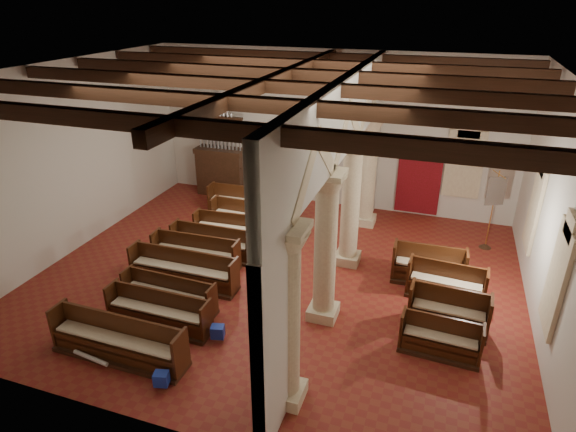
% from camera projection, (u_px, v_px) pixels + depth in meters
% --- Properties ---
extents(floor, '(14.00, 14.00, 0.00)m').
position_uv_depth(floor, '(278.00, 276.00, 14.58)').
color(floor, maroon).
rests_on(floor, ground).
extents(ceiling, '(14.00, 14.00, 0.00)m').
position_uv_depth(ceiling, '(276.00, 72.00, 12.06)').
color(ceiling, black).
rests_on(ceiling, wall_back).
extents(wall_back, '(14.00, 0.02, 6.00)m').
position_uv_depth(wall_back, '(330.00, 131.00, 18.48)').
color(wall_back, beige).
rests_on(wall_back, floor).
extents(wall_front, '(14.00, 0.02, 6.00)m').
position_uv_depth(wall_front, '(157.00, 303.00, 8.16)').
color(wall_front, beige).
rests_on(wall_front, floor).
extents(wall_left, '(0.02, 12.00, 6.00)m').
position_uv_depth(wall_left, '(72.00, 158.00, 15.36)').
color(wall_left, beige).
rests_on(wall_left, floor).
extents(wall_right, '(0.02, 12.00, 6.00)m').
position_uv_depth(wall_right, '(558.00, 218.00, 11.28)').
color(wall_right, beige).
rests_on(wall_right, floor).
extents(ceiling_beams, '(13.80, 11.80, 0.30)m').
position_uv_depth(ceiling_beams, '(276.00, 79.00, 12.14)').
color(ceiling_beams, '#3C1F13').
rests_on(ceiling_beams, wall_back).
extents(arcade, '(0.90, 11.90, 6.00)m').
position_uv_depth(arcade, '(342.00, 171.00, 12.56)').
color(arcade, beige).
rests_on(arcade, floor).
extents(window_right_a, '(0.03, 1.00, 2.20)m').
position_uv_depth(window_right_a, '(559.00, 279.00, 10.33)').
color(window_right_a, '#2F6A53').
rests_on(window_right_a, wall_right).
extents(window_right_b, '(0.03, 1.00, 2.20)m').
position_uv_depth(window_right_b, '(536.00, 208.00, 13.77)').
color(window_right_b, '#2F6A53').
rests_on(window_right_b, wall_right).
extents(window_back, '(1.00, 0.03, 2.20)m').
position_uv_depth(window_back, '(464.00, 164.00, 17.34)').
color(window_back, '#2F6A53').
rests_on(window_back, wall_back).
extents(pipe_organ, '(2.10, 0.85, 4.40)m').
position_uv_depth(pipe_organ, '(221.00, 163.00, 20.04)').
color(pipe_organ, '#3C1F13').
rests_on(pipe_organ, floor).
extents(lectern, '(0.60, 0.61, 1.38)m').
position_uv_depth(lectern, '(239.00, 183.00, 20.14)').
color(lectern, '#371D11').
rests_on(lectern, floor).
extents(dossal_curtain, '(1.80, 0.07, 2.17)m').
position_uv_depth(dossal_curtain, '(418.00, 187.00, 18.16)').
color(dossal_curtain, maroon).
rests_on(dossal_curtain, floor).
extents(processional_banner, '(0.58, 0.74, 2.73)m').
position_uv_depth(processional_banner, '(489.00, 225.00, 15.88)').
color(processional_banner, '#3C1F13').
rests_on(processional_banner, floor).
extents(hymnal_box_a, '(0.36, 0.32, 0.31)m').
position_uv_depth(hymnal_box_a, '(161.00, 379.00, 10.34)').
color(hymnal_box_a, '#153D96').
rests_on(hymnal_box_a, floor).
extents(hymnal_box_b, '(0.37, 0.33, 0.32)m').
position_uv_depth(hymnal_box_b, '(218.00, 332.00, 11.77)').
color(hymnal_box_b, navy).
rests_on(hymnal_box_b, floor).
extents(hymnal_box_c, '(0.41, 0.37, 0.35)m').
position_uv_depth(hymnal_box_c, '(266.00, 287.00, 13.56)').
color(hymnal_box_c, '#162697').
rests_on(hymnal_box_c, floor).
extents(tube_heater_a, '(1.01, 0.23, 0.10)m').
position_uv_depth(tube_heater_a, '(91.00, 358.00, 11.06)').
color(tube_heater_a, silver).
rests_on(tube_heater_a, floor).
extents(tube_heater_b, '(1.04, 0.20, 0.10)m').
position_uv_depth(tube_heater_b, '(112.00, 340.00, 11.64)').
color(tube_heater_b, silver).
rests_on(tube_heater_b, floor).
extents(nave_pew_0, '(3.39, 0.77, 1.09)m').
position_uv_depth(nave_pew_0, '(119.00, 345.00, 11.16)').
color(nave_pew_0, '#3C1F13').
rests_on(nave_pew_0, floor).
extents(nave_pew_1, '(2.81, 0.69, 1.00)m').
position_uv_depth(nave_pew_1, '(159.00, 316.00, 12.23)').
color(nave_pew_1, '#3C1F13').
rests_on(nave_pew_1, floor).
extents(nave_pew_2, '(2.70, 0.73, 0.96)m').
position_uv_depth(nave_pew_2, '(169.00, 298.00, 12.95)').
color(nave_pew_2, '#3C1F13').
rests_on(nave_pew_2, floor).
extents(nave_pew_3, '(3.31, 0.73, 1.07)m').
position_uv_depth(nave_pew_3, '(184.00, 274.00, 14.02)').
color(nave_pew_3, '#3C1F13').
rests_on(nave_pew_3, floor).
extents(nave_pew_4, '(2.82, 0.79, 1.03)m').
position_uv_depth(nave_pew_4, '(196.00, 257.00, 14.96)').
color(nave_pew_4, '#3C1F13').
rests_on(nave_pew_4, floor).
extents(nave_pew_5, '(2.75, 0.68, 1.01)m').
position_uv_depth(nave_pew_5, '(212.00, 246.00, 15.59)').
color(nave_pew_5, '#3C1F13').
rests_on(nave_pew_5, floor).
extents(nave_pew_6, '(2.83, 0.81, 0.98)m').
position_uv_depth(nave_pew_6, '(234.00, 233.00, 16.52)').
color(nave_pew_6, '#3C1F13').
rests_on(nave_pew_6, floor).
extents(nave_pew_7, '(2.91, 0.77, 1.06)m').
position_uv_depth(nave_pew_7, '(250.00, 221.00, 17.29)').
color(nave_pew_7, '#3C1F13').
rests_on(nave_pew_7, floor).
extents(nave_pew_8, '(3.28, 0.88, 1.12)m').
position_uv_depth(nave_pew_8, '(250.00, 207.00, 18.42)').
color(nave_pew_8, '#3C1F13').
rests_on(nave_pew_8, floor).
extents(aisle_pew_0, '(1.89, 0.74, 0.96)m').
position_uv_depth(aisle_pew_0, '(440.00, 342.00, 11.30)').
color(aisle_pew_0, '#3C1F13').
rests_on(aisle_pew_0, floor).
extents(aisle_pew_1, '(1.99, 0.84, 1.11)m').
position_uv_depth(aisle_pew_1, '(448.00, 316.00, 12.15)').
color(aisle_pew_1, '#3C1F13').
rests_on(aisle_pew_1, floor).
extents(aisle_pew_2, '(2.14, 0.85, 1.07)m').
position_uv_depth(aisle_pew_2, '(445.00, 287.00, 13.37)').
color(aisle_pew_2, '#3C1F13').
rests_on(aisle_pew_2, floor).
extents(aisle_pew_3, '(2.10, 0.82, 1.15)m').
position_uv_depth(aisle_pew_3, '(428.00, 271.00, 14.12)').
color(aisle_pew_3, '#3C1F13').
rests_on(aisle_pew_3, floor).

